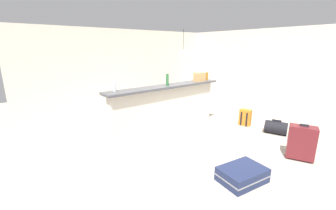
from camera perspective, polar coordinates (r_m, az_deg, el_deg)
name	(u,v)px	position (r m, az deg, el deg)	size (l,w,h in m)	color
ground_plane	(196,136)	(5.18, 7.32, -7.97)	(13.00, 13.00, 0.05)	#ADA393
wall_back	(129,70)	(7.26, -10.06, 8.94)	(6.60, 0.10, 2.50)	silver
wall_right	(259,71)	(7.48, 22.63, 8.20)	(0.10, 6.00, 2.50)	silver
partition_half_wall	(167,111)	(5.08, -0.38, -1.49)	(2.80, 0.20, 1.09)	silver
bar_countertop	(166,86)	(4.95, -0.40, 4.85)	(2.96, 0.40, 0.05)	#4C4C51
bottle_clear	(114,86)	(4.35, -13.82, 4.75)	(0.06, 0.06, 0.21)	silver
bottle_green	(167,80)	(4.87, -0.17, 6.58)	(0.06, 0.06, 0.27)	#2D6B38
bottle_amber	(207,76)	(5.79, 10.07, 7.37)	(0.06, 0.06, 0.20)	#9E661E
grocery_bag	(199,77)	(5.56, 8.14, 7.23)	(0.26, 0.18, 0.22)	tan
dining_table	(185,89)	(7.19, 4.34, 4.21)	(1.10, 0.80, 0.74)	brown
dining_chair_near_partition	(193,96)	(6.80, 6.52, 2.41)	(0.45, 0.45, 0.93)	black
pendant_lamp	(183,52)	(7.09, 3.97, 13.64)	(0.34, 0.34, 0.79)	black
suitcase_flat_navy	(242,174)	(3.66, 18.77, -16.73)	(0.87, 0.59, 0.22)	#1E284C
suitcase_upright_maroon	(301,142)	(4.64, 31.38, -8.25)	(0.40, 0.50, 0.67)	maroon
backpack_orange	(245,118)	(6.03, 19.44, -3.11)	(0.29, 0.32, 0.42)	orange
duffel_bag_black	(276,127)	(5.74, 26.24, -5.26)	(0.45, 0.55, 0.34)	black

